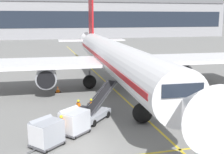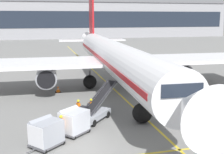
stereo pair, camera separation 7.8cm
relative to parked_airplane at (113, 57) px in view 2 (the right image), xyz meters
name	(u,v)px [view 2 (the right image)]	position (x,y,z in m)	size (l,w,h in m)	color
ground_plane	(85,151)	(-5.92, -15.49, -3.85)	(600.00, 600.00, 0.00)	slate
parked_airplane	(113,57)	(0.00, 0.00, 0.00)	(35.52, 44.95, 15.34)	white
belt_loader	(95,110)	(-4.16, -9.82, -3.01)	(4.47, 4.88, 2.84)	#A3A8B2
baggage_cart_lead	(74,121)	(-6.23, -12.48, -2.85)	(2.59, 2.52, 1.91)	#515156
baggage_cart_second	(46,132)	(-8.28, -14.18, -2.85)	(2.59, 2.52, 1.91)	#515156
ground_crew_by_loader	(61,125)	(-7.19, -13.15, -2.85)	(0.48, 0.42, 1.74)	#514C42
ground_crew_by_carts	(78,108)	(-5.47, -9.50, -2.85)	(0.33, 0.56, 1.74)	black
ground_crew_marshaller	(91,107)	(-4.38, -9.45, -2.85)	(0.51, 0.39, 1.74)	#514C42
safety_cone_engine_keepout	(58,89)	(-6.49, 0.13, -3.49)	(0.67, 0.67, 0.76)	black
apron_guidance_line_lead_in	(116,91)	(0.10, -0.84, -3.85)	(0.20, 110.00, 0.01)	yellow
apron_guidance_line_stop_bar	(178,150)	(-0.04, -16.88, -3.85)	(12.00, 0.20, 0.01)	yellow
terminal_building	(63,20)	(2.04, 90.34, 3.55)	(140.42, 14.76, 14.91)	#939399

